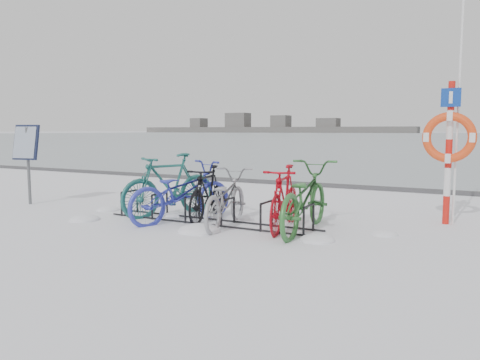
# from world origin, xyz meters

# --- Properties ---
(ground) EXTENTS (900.00, 900.00, 0.00)m
(ground) POSITION_xyz_m (0.00, 0.00, 0.00)
(ground) COLOR white
(ground) RESTS_ON ground
(ice_sheet) EXTENTS (400.00, 298.00, 0.02)m
(ice_sheet) POSITION_xyz_m (0.00, 155.00, 0.01)
(ice_sheet) COLOR #A6B1BB
(ice_sheet) RESTS_ON ground
(quay_edge) EXTENTS (400.00, 0.25, 0.10)m
(quay_edge) POSITION_xyz_m (0.00, 5.90, 0.05)
(quay_edge) COLOR #3F3F42
(quay_edge) RESTS_ON ground
(bike_rack) EXTENTS (4.00, 0.48, 0.46)m
(bike_rack) POSITION_xyz_m (0.00, 0.00, 0.18)
(bike_rack) COLOR black
(bike_rack) RESTS_ON ground
(info_board) EXTENTS (0.61, 0.35, 1.71)m
(info_board) POSITION_xyz_m (-4.54, -0.10, 1.24)
(info_board) COLOR #595B5E
(info_board) RESTS_ON ground
(lifebuoy_station) EXTENTS (0.84, 0.23, 4.38)m
(lifebuoy_station) POSITION_xyz_m (3.61, 1.77, 1.47)
(lifebuoy_station) COLOR red
(lifebuoy_station) RESTS_ON ground
(shoreline) EXTENTS (180.00, 12.00, 9.50)m
(shoreline) POSITION_xyz_m (-122.02, 260.00, 2.79)
(shoreline) COLOR #4F4F4F
(shoreline) RESTS_ON ground
(bike_0) EXTENTS (1.30, 2.07, 1.20)m
(bike_0) POSITION_xyz_m (-1.07, 0.30, 0.60)
(bike_0) COLOR #1E5E58
(bike_0) RESTS_ON ground
(bike_1) EXTENTS (1.45, 2.20, 1.09)m
(bike_1) POSITION_xyz_m (-0.53, -0.09, 0.55)
(bike_1) COLOR #2F36AA
(bike_1) RESTS_ON ground
(bike_2) EXTENTS (0.74, 1.72, 1.00)m
(bike_2) POSITION_xyz_m (-0.20, 0.27, 0.50)
(bike_2) COLOR black
(bike_2) RESTS_ON ground
(bike_3) EXTENTS (0.99, 1.97, 0.99)m
(bike_3) POSITION_xyz_m (0.35, -0.07, 0.49)
(bike_3) COLOR gray
(bike_3) RESTS_ON ground
(bike_4) EXTENTS (0.79, 1.84, 1.07)m
(bike_4) POSITION_xyz_m (1.33, 0.15, 0.54)
(bike_4) COLOR #AC0915
(bike_4) RESTS_ON ground
(bike_5) EXTENTS (0.88, 2.22, 1.14)m
(bike_5) POSITION_xyz_m (1.66, 0.15, 0.57)
(bike_5) COLOR #2D6A2F
(bike_5) RESTS_ON ground
(snow_drifts) EXTENTS (5.76, 1.89, 0.24)m
(snow_drifts) POSITION_xyz_m (0.09, -0.24, 0.00)
(snow_drifts) COLOR white
(snow_drifts) RESTS_ON ground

